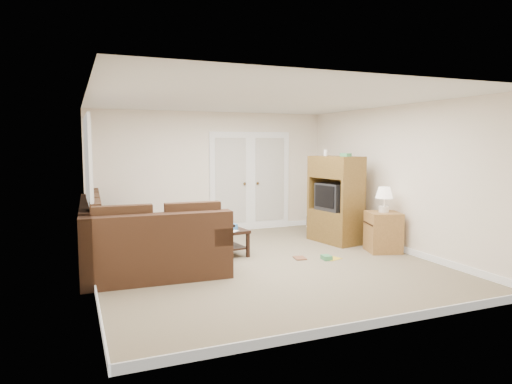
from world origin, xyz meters
name	(u,v)px	position (x,y,z in m)	size (l,w,h in m)	color
floor	(263,263)	(0.00, 0.00, 0.00)	(5.50, 5.50, 0.00)	gray
ceiling	(264,100)	(0.00, 0.00, 2.50)	(5.00, 5.50, 0.02)	silver
wall_left	(89,189)	(-2.50, 0.00, 1.25)	(0.02, 5.50, 2.50)	white
wall_right	(396,178)	(2.50, 0.00, 1.25)	(0.02, 5.50, 2.50)	white
wall_back	(212,173)	(0.00, 2.75, 1.25)	(5.00, 0.02, 2.50)	white
wall_front	(374,205)	(0.00, -2.75, 1.25)	(5.00, 0.02, 2.50)	white
baseboards	(263,260)	(0.00, 0.00, 0.05)	(5.00, 5.50, 0.10)	silver
french_doors	(250,182)	(0.85, 2.71, 1.04)	(1.80, 0.05, 2.13)	silver
window_left	(88,163)	(-2.46, 1.00, 1.55)	(0.05, 1.92, 1.42)	silver
sectional_sofa	(130,242)	(-1.92, 0.65, 0.36)	(2.05, 3.08, 0.93)	#3E2618
coffee_table	(221,238)	(-0.38, 0.92, 0.24)	(0.69, 1.14, 0.74)	black
tv_armoire	(335,199)	(1.85, 0.91, 0.82)	(0.72, 1.09, 1.74)	brown
side_cabinet	(383,229)	(2.20, -0.07, 0.40)	(0.66, 0.66, 1.11)	#A1723B
space_heater	(310,221)	(2.16, 2.45, 0.14)	(0.11, 0.10, 0.29)	white
floor_magazine	(332,259)	(1.13, -0.17, 0.00)	(0.26, 0.21, 0.01)	gold
floor_greenbox	(326,258)	(1.02, -0.19, 0.04)	(0.13, 0.18, 0.07)	#41905A
floor_book	(294,258)	(0.57, 0.05, 0.01)	(0.18, 0.24, 0.02)	brown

